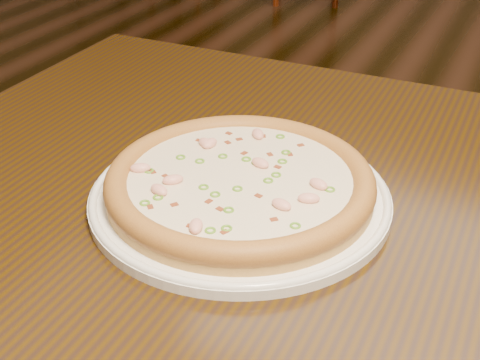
% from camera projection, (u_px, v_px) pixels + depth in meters
% --- Properties ---
extents(hero_table, '(1.20, 0.80, 0.75)m').
position_uv_depth(hero_table, '(345.00, 272.00, 0.83)').
color(hero_table, black).
rests_on(hero_table, ground).
extents(plate, '(0.35, 0.35, 0.02)m').
position_uv_depth(plate, '(240.00, 196.00, 0.78)').
color(plate, white).
rests_on(plate, hero_table).
extents(pizza, '(0.31, 0.31, 0.03)m').
position_uv_depth(pizza, '(240.00, 182.00, 0.77)').
color(pizza, tan).
rests_on(pizza, plate).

